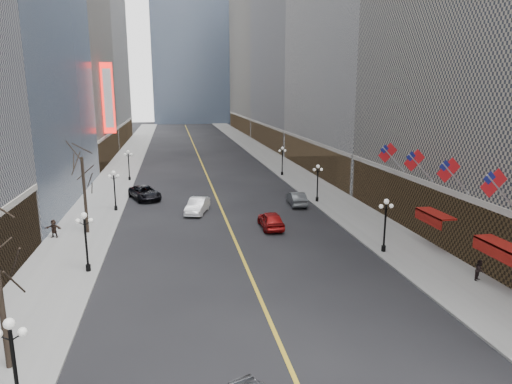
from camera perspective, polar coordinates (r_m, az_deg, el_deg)
name	(u,v)px	position (r m, az deg, el deg)	size (l,w,h in m)	color
sidewalk_east	(289,171)	(77.29, 4.17, 2.67)	(6.00, 230.00, 0.15)	gray
sidewalk_west	(118,176)	(75.36, -16.92, 1.90)	(6.00, 230.00, 0.15)	gray
lane_line	(202,164)	(84.89, -6.75, 3.47)	(0.25, 200.00, 0.02)	gold
bldg_east_c	(317,44)	(115.68, 7.68, 17.85)	(26.60, 40.60, 48.80)	gray
bldg_east_d	(277,35)	(157.69, 2.68, 19.06)	(26.60, 46.60, 62.80)	gray
bldg_west_c	(25,21)	(94.70, -26.89, 18.48)	(26.60, 30.60, 50.80)	gray
streetlamp_east_1	(385,220)	(39.16, 15.87, -3.34)	(1.26, 0.44, 4.52)	black
streetlamp_east_2	(318,179)	(55.41, 7.71, 1.62)	(1.26, 0.44, 4.52)	black
streetlamp_east_3	(282,158)	(72.49, 3.31, 4.29)	(1.26, 0.44, 4.52)	black
streetlamp_west_0	(14,359)	(21.53, -28.04, -17.96)	(1.26, 0.44, 4.52)	black
streetlamp_west_1	(86,236)	(35.85, -20.53, -5.14)	(1.26, 0.44, 4.52)	black
streetlamp_west_2	(114,186)	(53.12, -17.28, 0.69)	(1.26, 0.44, 4.52)	black
streetlamp_west_3	(129,162)	(70.75, -15.64, 3.64)	(1.26, 0.44, 4.52)	black
flag_2	(496,186)	(33.45, 27.78, 0.72)	(2.87, 0.12, 2.87)	#B2B2B7
flag_3	(450,172)	(37.42, 23.12, 2.29)	(2.87, 0.12, 2.87)	#B2B2B7
flag_4	(416,162)	(41.62, 19.37, 3.53)	(2.87, 0.12, 2.87)	#B2B2B7
flag_5	(389,154)	(45.98, 16.31, 4.53)	(2.87, 0.12, 2.87)	#B2B2B7
awning_b	(499,246)	(34.94, 28.11, -6.00)	(1.40, 4.00, 0.93)	maroon
awning_c	(433,215)	(41.17, 21.27, -2.70)	(1.40, 4.00, 0.93)	maroon
theatre_marquee	(108,98)	(84.36, -18.00, 11.08)	(2.00, 0.55, 12.00)	red
tree_west_far	(83,169)	(45.00, -20.86, 2.70)	(3.60, 3.60, 7.92)	#2D231C
car_nb_mid	(197,206)	(50.96, -7.33, -1.71)	(1.78, 5.10, 1.68)	white
car_nb_far	(145,193)	(58.55, -13.72, -0.10)	(2.79, 6.04, 1.68)	black
car_sb_mid	(271,220)	(45.07, 1.87, -3.49)	(2.01, 4.99, 1.70)	maroon
car_sb_far	(297,198)	(54.27, 5.10, -0.81)	(1.70, 4.88, 1.61)	#4A4D51
ped_east_walk	(480,270)	(36.30, 26.16, -8.76)	(0.74, 0.41, 1.52)	black
ped_west_far	(54,229)	(45.66, -23.96, -4.20)	(1.57, 0.45, 1.69)	black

